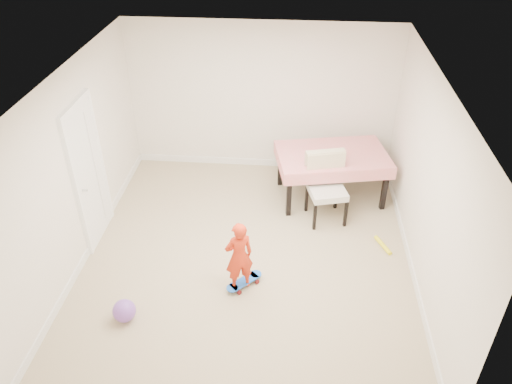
# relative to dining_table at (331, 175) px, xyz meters

# --- Properties ---
(ground) EXTENTS (5.00, 5.00, 0.00)m
(ground) POSITION_rel_dining_table_xyz_m (-1.19, -1.60, -0.40)
(ground) COLOR tan
(ground) RESTS_ON ground
(ceiling) EXTENTS (4.50, 5.00, 0.04)m
(ceiling) POSITION_rel_dining_table_xyz_m (-1.19, -1.60, 2.18)
(ceiling) COLOR silver
(ceiling) RESTS_ON wall_back
(wall_back) EXTENTS (4.50, 0.04, 2.60)m
(wall_back) POSITION_rel_dining_table_xyz_m (-1.19, 0.88, 0.90)
(wall_back) COLOR silver
(wall_back) RESTS_ON ground
(wall_front) EXTENTS (4.50, 0.04, 2.60)m
(wall_front) POSITION_rel_dining_table_xyz_m (-1.19, -4.08, 0.90)
(wall_front) COLOR silver
(wall_front) RESTS_ON ground
(wall_left) EXTENTS (0.04, 5.00, 2.60)m
(wall_left) POSITION_rel_dining_table_xyz_m (-3.42, -1.60, 0.90)
(wall_left) COLOR silver
(wall_left) RESTS_ON ground
(wall_right) EXTENTS (0.04, 5.00, 2.60)m
(wall_right) POSITION_rel_dining_table_xyz_m (1.04, -1.60, 0.90)
(wall_right) COLOR silver
(wall_right) RESTS_ON ground
(door) EXTENTS (0.11, 0.94, 2.11)m
(door) POSITION_rel_dining_table_xyz_m (-3.42, -1.30, 0.62)
(door) COLOR white
(door) RESTS_ON ground
(baseboard_back) EXTENTS (4.50, 0.02, 0.12)m
(baseboard_back) POSITION_rel_dining_table_xyz_m (-1.19, 0.89, -0.34)
(baseboard_back) COLOR white
(baseboard_back) RESTS_ON ground
(baseboard_left) EXTENTS (0.02, 5.00, 0.12)m
(baseboard_left) POSITION_rel_dining_table_xyz_m (-3.43, -1.60, -0.34)
(baseboard_left) COLOR white
(baseboard_left) RESTS_ON ground
(baseboard_right) EXTENTS (0.02, 5.00, 0.12)m
(baseboard_right) POSITION_rel_dining_table_xyz_m (1.05, -1.60, -0.34)
(baseboard_right) COLOR white
(baseboard_right) RESTS_ON ground
(dining_table) EXTENTS (1.88, 1.38, 0.81)m
(dining_table) POSITION_rel_dining_table_xyz_m (0.00, 0.00, 0.00)
(dining_table) COLOR #A81E08
(dining_table) RESTS_ON ground
(dining_chair) EXTENTS (0.73, 0.79, 1.07)m
(dining_chair) POSITION_rel_dining_table_xyz_m (-0.09, -0.62, 0.13)
(dining_chair) COLOR white
(dining_chair) RESTS_ON ground
(skateboard) EXTENTS (0.53, 0.53, 0.08)m
(skateboard) POSITION_rel_dining_table_xyz_m (-1.18, -2.19, -0.36)
(skateboard) COLOR blue
(skateboard) RESTS_ON ground
(child) EXTENTS (0.44, 0.38, 1.01)m
(child) POSITION_rel_dining_table_xyz_m (-1.23, -2.23, 0.10)
(child) COLOR red
(child) RESTS_ON ground
(balloon) EXTENTS (0.28, 0.28, 0.28)m
(balloon) POSITION_rel_dining_table_xyz_m (-2.56, -2.89, -0.26)
(balloon) COLOR purple
(balloon) RESTS_ON ground
(foam_toy) EXTENTS (0.22, 0.39, 0.06)m
(foam_toy) POSITION_rel_dining_table_xyz_m (0.73, -1.25, -0.37)
(foam_toy) COLOR yellow
(foam_toy) RESTS_ON ground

